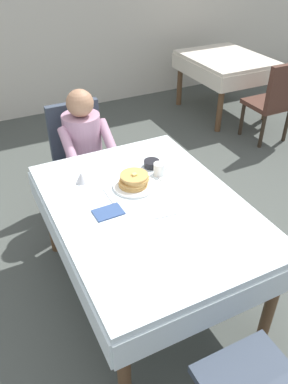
# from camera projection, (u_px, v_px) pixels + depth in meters

# --- Properties ---
(ground_plane) EXTENTS (14.00, 14.00, 0.00)m
(ground_plane) POSITION_uv_depth(u_px,v_px,m) (147.00, 287.00, 2.75)
(ground_plane) COLOR #474C47
(dining_table_main) EXTENTS (1.12, 1.52, 0.74)m
(dining_table_main) POSITION_uv_depth(u_px,v_px,m) (148.00, 216.00, 2.37)
(dining_table_main) COLOR silver
(dining_table_main) RESTS_ON ground
(chair_diner) EXTENTS (0.44, 0.45, 0.93)m
(chair_diner) POSITION_uv_depth(u_px,v_px,m) (80.00, 151.00, 3.28)
(chair_diner) COLOR #384251
(chair_diner) RESTS_ON ground
(diner_person) EXTENTS (0.40, 0.43, 1.12)m
(diner_person) POSITION_uv_depth(u_px,v_px,m) (85.00, 145.00, 3.08)
(diner_person) COLOR #B2849E
(diner_person) RESTS_ON ground
(plate_breakfast) EXTENTS (0.28, 0.28, 0.02)m
(plate_breakfast) POSITION_uv_depth(u_px,v_px,m) (135.00, 185.00, 2.47)
(plate_breakfast) COLOR white
(plate_breakfast) RESTS_ON dining_table_main
(breakfast_stack) EXTENTS (0.19, 0.19, 0.08)m
(breakfast_stack) POSITION_uv_depth(u_px,v_px,m) (134.00, 180.00, 2.45)
(breakfast_stack) COLOR tan
(breakfast_stack) RESTS_ON plate_breakfast
(cup_coffee) EXTENTS (0.11, 0.08, 0.08)m
(cup_coffee) POSITION_uv_depth(u_px,v_px,m) (159.00, 169.00, 2.57)
(cup_coffee) COLOR white
(cup_coffee) RESTS_ON dining_table_main
(bowl_butter) EXTENTS (0.11, 0.11, 0.04)m
(bowl_butter) POSITION_uv_depth(u_px,v_px,m) (152.00, 164.00, 2.66)
(bowl_butter) COLOR black
(bowl_butter) RESTS_ON dining_table_main
(syrup_pitcher) EXTENTS (0.08, 0.08, 0.07)m
(syrup_pitcher) POSITION_uv_depth(u_px,v_px,m) (81.00, 177.00, 2.49)
(syrup_pitcher) COLOR silver
(syrup_pitcher) RESTS_ON dining_table_main
(fork_left_of_plate) EXTENTS (0.02, 0.18, 0.00)m
(fork_left_of_plate) POSITION_uv_depth(u_px,v_px,m) (108.00, 195.00, 2.39)
(fork_left_of_plate) COLOR silver
(fork_left_of_plate) RESTS_ON dining_table_main
(knife_right_of_plate) EXTENTS (0.02, 0.20, 0.00)m
(knife_right_of_plate) POSITION_uv_depth(u_px,v_px,m) (162.00, 180.00, 2.53)
(knife_right_of_plate) COLOR silver
(knife_right_of_plate) RESTS_ON dining_table_main
(spoon_near_edge) EXTENTS (0.15, 0.03, 0.00)m
(spoon_near_edge) POSITION_uv_depth(u_px,v_px,m) (168.00, 215.00, 2.23)
(spoon_near_edge) COLOR silver
(spoon_near_edge) RESTS_ON dining_table_main
(napkin_folded) EXTENTS (0.17, 0.12, 0.01)m
(napkin_folded) POSITION_uv_depth(u_px,v_px,m) (108.00, 212.00, 2.25)
(napkin_folded) COLOR #334C7F
(napkin_folded) RESTS_ON dining_table_main
(background_table_far) EXTENTS (0.92, 1.12, 0.74)m
(background_table_far) POSITION_uv_depth(u_px,v_px,m) (225.00, 66.00, 4.90)
(background_table_far) COLOR silver
(background_table_far) RESTS_ON ground
(background_chair_empty) EXTENTS (0.44, 0.45, 0.93)m
(background_chair_empty) POSITION_uv_depth(u_px,v_px,m) (275.00, 98.00, 4.26)
(background_chair_empty) COLOR #4C2D23
(background_chair_empty) RESTS_ON ground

